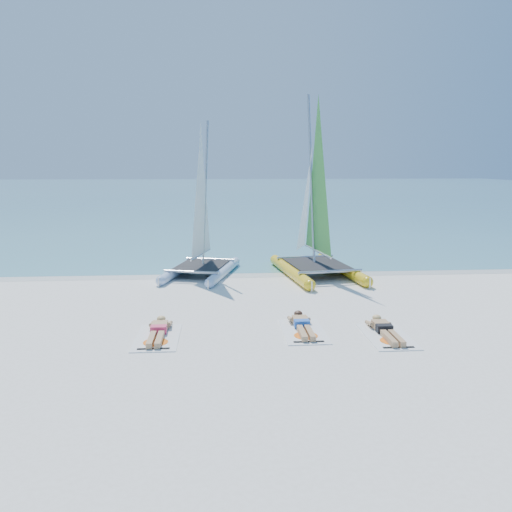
{
  "coord_description": "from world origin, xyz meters",
  "views": [
    {
      "loc": [
        -1.46,
        -12.32,
        3.96
      ],
      "look_at": [
        -0.48,
        1.2,
        1.44
      ],
      "focal_mm": 35.0,
      "sensor_mm": 36.0,
      "label": 1
    }
  ],
  "objects_px": {
    "sunbather_b": "(302,324)",
    "sunbather_c": "(385,329)",
    "catamaran_blue": "(201,228)",
    "towel_c": "(387,336)",
    "catamaran_yellow": "(313,216)",
    "towel_b": "(303,331)",
    "towel_a": "(158,337)",
    "sunbather_a": "(158,330)"
  },
  "relations": [
    {
      "from": "sunbather_b",
      "to": "towel_c",
      "type": "bearing_deg",
      "value": -19.87
    },
    {
      "from": "catamaran_blue",
      "to": "sunbather_a",
      "type": "bearing_deg",
      "value": -82.13
    },
    {
      "from": "sunbather_a",
      "to": "towel_c",
      "type": "bearing_deg",
      "value": -5.33
    },
    {
      "from": "towel_b",
      "to": "towel_c",
      "type": "xyz_separation_m",
      "value": [
        1.89,
        -0.49,
        0.0
      ]
    },
    {
      "from": "catamaran_yellow",
      "to": "sunbather_c",
      "type": "relative_size",
      "value": 3.86
    },
    {
      "from": "towel_a",
      "to": "sunbather_a",
      "type": "distance_m",
      "value": 0.22
    },
    {
      "from": "catamaran_yellow",
      "to": "sunbather_a",
      "type": "relative_size",
      "value": 3.86
    },
    {
      "from": "catamaran_blue",
      "to": "catamaran_yellow",
      "type": "distance_m",
      "value": 4.07
    },
    {
      "from": "catamaran_blue",
      "to": "catamaran_yellow",
      "type": "height_order",
      "value": "catamaran_yellow"
    },
    {
      "from": "catamaran_blue",
      "to": "sunbather_c",
      "type": "xyz_separation_m",
      "value": [
        4.52,
        -6.82,
        -1.58
      ]
    },
    {
      "from": "towel_a",
      "to": "towel_b",
      "type": "distance_m",
      "value": 3.44
    },
    {
      "from": "catamaran_yellow",
      "to": "towel_b",
      "type": "relative_size",
      "value": 3.6
    },
    {
      "from": "catamaran_blue",
      "to": "towel_c",
      "type": "distance_m",
      "value": 8.51
    },
    {
      "from": "towel_b",
      "to": "sunbather_c",
      "type": "xyz_separation_m",
      "value": [
        1.89,
        -0.3,
        0.11
      ]
    },
    {
      "from": "towel_a",
      "to": "sunbather_c",
      "type": "distance_m",
      "value": 5.32
    },
    {
      "from": "catamaran_yellow",
      "to": "towel_c",
      "type": "relative_size",
      "value": 3.6
    },
    {
      "from": "catamaran_yellow",
      "to": "sunbather_b",
      "type": "height_order",
      "value": "catamaran_yellow"
    },
    {
      "from": "sunbather_b",
      "to": "sunbather_c",
      "type": "bearing_deg",
      "value": -14.56
    },
    {
      "from": "towel_b",
      "to": "catamaran_blue",
      "type": "bearing_deg",
      "value": 111.96
    },
    {
      "from": "sunbather_b",
      "to": "sunbather_c",
      "type": "height_order",
      "value": "same"
    },
    {
      "from": "sunbather_a",
      "to": "sunbather_c",
      "type": "bearing_deg",
      "value": -3.28
    },
    {
      "from": "catamaran_blue",
      "to": "sunbather_a",
      "type": "distance_m",
      "value": 6.75
    },
    {
      "from": "towel_c",
      "to": "sunbather_c",
      "type": "bearing_deg",
      "value": 90.0
    },
    {
      "from": "sunbather_a",
      "to": "sunbather_b",
      "type": "relative_size",
      "value": 1.0
    },
    {
      "from": "sunbather_c",
      "to": "catamaran_blue",
      "type": "bearing_deg",
      "value": 123.53
    },
    {
      "from": "catamaran_blue",
      "to": "sunbather_b",
      "type": "bearing_deg",
      "value": -52.54
    },
    {
      "from": "towel_b",
      "to": "sunbather_c",
      "type": "height_order",
      "value": "sunbather_c"
    },
    {
      "from": "towel_a",
      "to": "catamaran_yellow",
      "type": "bearing_deg",
      "value": 54.41
    },
    {
      "from": "catamaran_yellow",
      "to": "sunbather_a",
      "type": "bearing_deg",
      "value": -134.68
    },
    {
      "from": "towel_b",
      "to": "sunbather_b",
      "type": "bearing_deg",
      "value": 90.0
    },
    {
      "from": "sunbather_b",
      "to": "sunbather_c",
      "type": "xyz_separation_m",
      "value": [
        1.89,
        -0.49,
        0.0
      ]
    },
    {
      "from": "catamaran_blue",
      "to": "sunbather_c",
      "type": "height_order",
      "value": "catamaran_blue"
    },
    {
      "from": "catamaran_blue",
      "to": "sunbather_c",
      "type": "bearing_deg",
      "value": -41.57
    },
    {
      "from": "catamaran_yellow",
      "to": "towel_c",
      "type": "height_order",
      "value": "catamaran_yellow"
    },
    {
      "from": "catamaran_yellow",
      "to": "towel_b",
      "type": "distance_m",
      "value": 7.07
    },
    {
      "from": "towel_c",
      "to": "sunbather_c",
      "type": "distance_m",
      "value": 0.22
    },
    {
      "from": "sunbather_b",
      "to": "sunbather_c",
      "type": "relative_size",
      "value": 1.0
    },
    {
      "from": "catamaran_yellow",
      "to": "towel_b",
      "type": "height_order",
      "value": "catamaran_yellow"
    },
    {
      "from": "catamaran_yellow",
      "to": "sunbather_b",
      "type": "distance_m",
      "value": 6.86
    },
    {
      "from": "towel_a",
      "to": "sunbather_c",
      "type": "xyz_separation_m",
      "value": [
        5.32,
        -0.11,
        0.11
      ]
    },
    {
      "from": "sunbather_a",
      "to": "sunbather_b",
      "type": "xyz_separation_m",
      "value": [
        3.43,
        0.19,
        0.0
      ]
    },
    {
      "from": "sunbather_a",
      "to": "catamaran_blue",
      "type": "bearing_deg",
      "value": 82.97
    }
  ]
}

